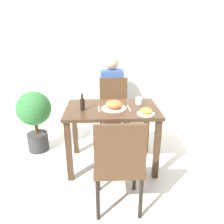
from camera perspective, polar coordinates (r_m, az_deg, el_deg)
ground_plane at (r=2.74m, az=0.00°, el=-13.25°), size 16.00×16.00×0.00m
wall_back at (r=3.68m, az=-1.03°, el=17.18°), size 8.00×0.05×2.60m
dining_table at (r=2.45m, az=0.00°, el=-1.59°), size 1.02×0.65×0.72m
chair_near at (r=1.86m, az=1.81°, el=-12.84°), size 0.42×0.42×0.89m
chair_far at (r=3.10m, az=0.46°, el=1.47°), size 0.42×0.42×0.89m
food_plate at (r=2.36m, az=0.51°, el=1.78°), size 0.27×0.27×0.09m
side_plate at (r=2.24m, az=8.85°, el=0.10°), size 0.18×0.18×0.07m
drink_cup at (r=2.55m, az=7.08°, el=2.92°), size 0.08×0.08×0.07m
sauce_bottle at (r=2.34m, az=-7.74°, el=2.19°), size 0.05×0.05×0.18m
fork_utensil at (r=2.37m, az=-3.47°, el=0.83°), size 0.02×0.19×0.00m
spoon_utensil at (r=2.39m, az=4.46°, el=0.95°), size 0.02×0.19×0.00m
potted_plant_left at (r=2.96m, az=-19.56°, el=-0.64°), size 0.44×0.44×0.81m
person_figure at (r=3.38m, az=-0.04°, el=4.46°), size 0.34×0.22×1.17m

